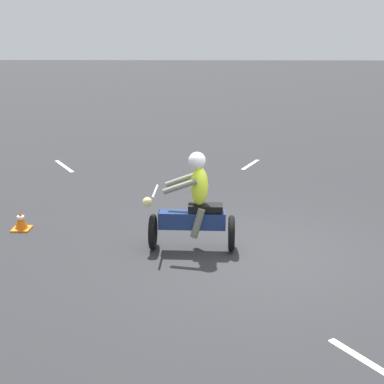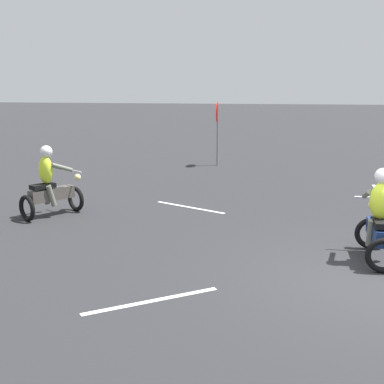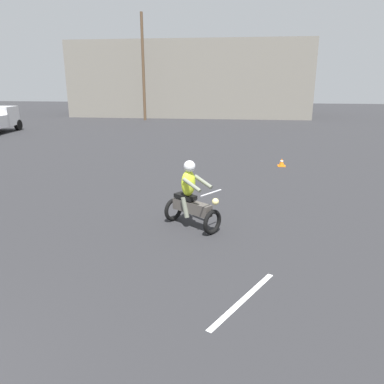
% 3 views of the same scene
% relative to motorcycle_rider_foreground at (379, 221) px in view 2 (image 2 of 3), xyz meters
% --- Properties ---
extents(ground_plane, '(120.00, 120.00, 0.00)m').
position_rel_motorcycle_rider_foreground_xyz_m(ground_plane, '(-1.01, 0.18, -0.73)').
color(ground_plane, '#28282B').
extents(motorcycle_rider_foreground, '(1.52, 0.70, 1.66)m').
position_rel_motorcycle_rider_foreground_xyz_m(motorcycle_rider_foreground, '(0.00, 0.00, 0.00)').
color(motorcycle_rider_foreground, black).
rests_on(motorcycle_rider_foreground, ground).
extents(motorcycle_rider_background, '(1.49, 1.30, 1.66)m').
position_rel_motorcycle_rider_foreground_xyz_m(motorcycle_rider_background, '(2.19, 6.88, 0.00)').
color(motorcycle_rider_background, black).
rests_on(motorcycle_rider_background, ground).
extents(stop_sign, '(0.70, 0.08, 2.30)m').
position_rel_motorcycle_rider_foreground_xyz_m(stop_sign, '(10.08, 3.73, 0.91)').
color(stop_sign, slate).
rests_on(stop_sign, ground).
extents(lane_stripe_e, '(1.63, 0.18, 0.01)m').
position_rel_motorcycle_rider_foreground_xyz_m(lane_stripe_e, '(6.26, -1.24, -0.72)').
color(lane_stripe_e, silver).
rests_on(lane_stripe_e, ground).
extents(lane_stripe_ne, '(1.09, 1.85, 0.01)m').
position_rel_motorcycle_rider_foreground_xyz_m(lane_stripe_ne, '(3.48, 3.80, -0.72)').
color(lane_stripe_ne, silver).
rests_on(lane_stripe_ne, ground).
extents(lane_stripe_nw, '(1.26, 1.79, 0.01)m').
position_rel_motorcycle_rider_foreground_xyz_m(lane_stripe_nw, '(-2.25, 3.55, -0.72)').
color(lane_stripe_nw, silver).
rests_on(lane_stripe_nw, ground).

